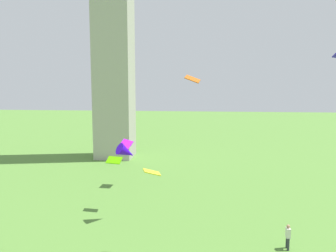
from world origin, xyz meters
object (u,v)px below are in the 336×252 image
person_1 (288,235)px  kite_flying_2 (126,152)px  kite_flying_4 (152,172)px  kite_flying_3 (126,144)px  kite_flying_5 (114,160)px  kite_flying_1 (192,79)px

person_1 → kite_flying_2: bearing=70.9°
kite_flying_2 → kite_flying_4: bearing=168.3°
kite_flying_3 → kite_flying_5: (0.47, -6.75, -0.10)m
kite_flying_1 → kite_flying_3: 16.50m
person_1 → kite_flying_3: kite_flying_3 is taller
person_1 → kite_flying_1: size_ratio=1.68×
kite_flying_1 → kite_flying_5: (-6.64, 6.60, -6.68)m
kite_flying_3 → kite_flying_4: kite_flying_4 is taller
kite_flying_3 → kite_flying_4: size_ratio=1.32×
kite_flying_5 → kite_flying_3: bearing=-78.2°
kite_flying_2 → kite_flying_4: size_ratio=1.63×
kite_flying_4 → kite_flying_5: bearing=99.2°
kite_flying_1 → kite_flying_2: (-5.16, 4.67, -5.58)m
kite_flying_3 → kite_flying_2: bearing=-155.1°
kite_flying_1 → kite_flying_4: (-2.34, -1.27, -5.51)m
kite_flying_4 → kite_flying_5: 9.05m
kite_flying_4 → kite_flying_2: bearing=96.0°
kite_flying_1 → kite_flying_2: 8.92m
kite_flying_1 → kite_flying_3: bearing=123.8°
kite_flying_2 → kite_flying_3: kite_flying_2 is taller
person_1 → kite_flying_4: size_ratio=1.43×
person_1 → kite_flying_4: 9.88m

